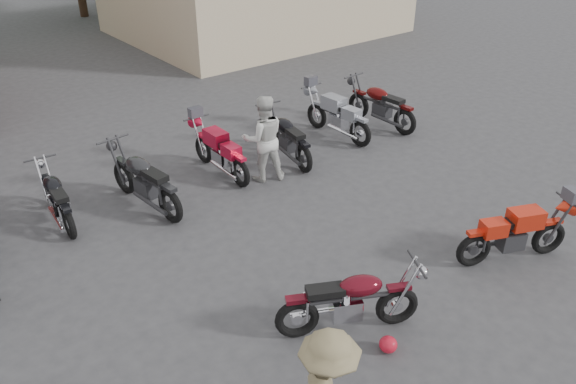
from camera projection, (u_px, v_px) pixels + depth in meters
ground at (384, 315)px, 8.10m from camera, size 90.00×90.00×0.00m
vintage_motorcycle at (352, 297)px, 7.57m from camera, size 2.03×1.48×1.13m
sportbike at (517, 231)px, 9.01m from camera, size 2.00×1.35×1.10m
helmet at (388, 344)px, 7.43m from camera, size 0.32×0.32×0.23m
person_light at (263, 139)px, 11.31m from camera, size 1.07×0.97×1.81m
row_bike_2 at (56, 195)px, 10.07m from camera, size 0.73×1.86×1.06m
row_bike_3 at (143, 177)px, 10.47m from camera, size 0.96×2.20×1.24m
row_bike_4 at (219, 149)px, 11.68m from camera, size 0.64×1.94×1.12m
row_bike_5 at (287, 135)px, 12.30m from camera, size 0.97×2.05×1.14m
row_bike_6 at (337, 113)px, 13.36m from camera, size 0.74×2.05×1.18m
row_bike_7 at (380, 102)px, 13.96m from camera, size 0.78×2.11×1.21m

